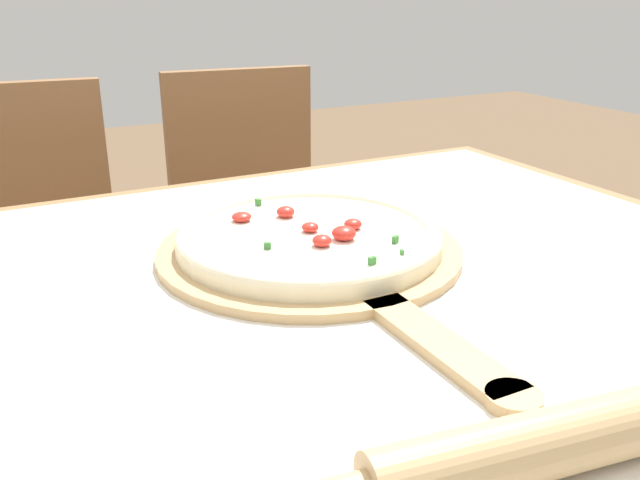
# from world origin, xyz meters

# --- Properties ---
(dining_table) EXTENTS (1.27, 1.04, 0.77)m
(dining_table) POSITION_xyz_m (0.00, 0.00, 0.66)
(dining_table) COLOR olive
(dining_table) RESTS_ON ground_plane
(towel_cloth) EXTENTS (1.19, 0.96, 0.00)m
(towel_cloth) POSITION_xyz_m (0.00, 0.00, 0.77)
(towel_cloth) COLOR silver
(towel_cloth) RESTS_ON dining_table
(pizza_peel) EXTENTS (0.40, 0.61, 0.01)m
(pizza_peel) POSITION_xyz_m (0.03, 0.08, 0.78)
(pizza_peel) COLOR tan
(pizza_peel) RESTS_ON towel_cloth
(pizza) EXTENTS (0.35, 0.35, 0.04)m
(pizza) POSITION_xyz_m (0.03, 0.10, 0.80)
(pizza) COLOR beige
(pizza) RESTS_ON pizza_peel
(rolling_pin) EXTENTS (0.47, 0.10, 0.05)m
(rolling_pin) POSITION_xyz_m (0.04, -0.37, 0.80)
(rolling_pin) COLOR tan
(rolling_pin) RESTS_ON towel_cloth
(chair_left) EXTENTS (0.43, 0.43, 0.90)m
(chair_left) POSITION_xyz_m (-0.26, 0.90, 0.53)
(chair_left) COLOR brown
(chair_left) RESTS_ON ground_plane
(chair_right) EXTENTS (0.44, 0.44, 0.90)m
(chair_right) POSITION_xyz_m (0.27, 0.90, 0.53)
(chair_right) COLOR brown
(chair_right) RESTS_ON ground_plane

